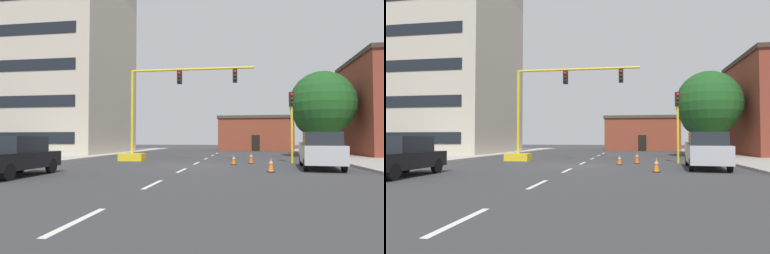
# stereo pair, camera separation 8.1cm
# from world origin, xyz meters

# --- Properties ---
(ground_plane) EXTENTS (160.00, 160.00, 0.00)m
(ground_plane) POSITION_xyz_m (0.00, 0.00, 0.00)
(ground_plane) COLOR #38383A
(sidewalk_left) EXTENTS (6.00, 56.00, 0.14)m
(sidewalk_left) POSITION_xyz_m (-12.43, 8.00, 0.07)
(sidewalk_left) COLOR #B2ADA3
(sidewalk_left) RESTS_ON ground_plane
(sidewalk_right) EXTENTS (6.00, 56.00, 0.14)m
(sidewalk_right) POSITION_xyz_m (12.43, 8.00, 0.07)
(sidewalk_right) COLOR #9E998E
(sidewalk_right) RESTS_ON ground_plane
(lane_stripe_seg_0) EXTENTS (0.16, 2.40, 0.01)m
(lane_stripe_seg_0) POSITION_xyz_m (0.00, -14.00, 0.00)
(lane_stripe_seg_0) COLOR silver
(lane_stripe_seg_0) RESTS_ON ground_plane
(lane_stripe_seg_1) EXTENTS (0.16, 2.40, 0.01)m
(lane_stripe_seg_1) POSITION_xyz_m (0.00, -8.50, 0.00)
(lane_stripe_seg_1) COLOR silver
(lane_stripe_seg_1) RESTS_ON ground_plane
(lane_stripe_seg_2) EXTENTS (0.16, 2.40, 0.01)m
(lane_stripe_seg_2) POSITION_xyz_m (0.00, -3.00, 0.00)
(lane_stripe_seg_2) COLOR silver
(lane_stripe_seg_2) RESTS_ON ground_plane
(lane_stripe_seg_3) EXTENTS (0.16, 2.40, 0.01)m
(lane_stripe_seg_3) POSITION_xyz_m (0.00, 2.50, 0.00)
(lane_stripe_seg_3) COLOR silver
(lane_stripe_seg_3) RESTS_ON ground_plane
(lane_stripe_seg_4) EXTENTS (0.16, 2.40, 0.01)m
(lane_stripe_seg_4) POSITION_xyz_m (0.00, 8.00, 0.00)
(lane_stripe_seg_4) COLOR silver
(lane_stripe_seg_4) RESTS_ON ground_plane
(lane_stripe_seg_5) EXTENTS (0.16, 2.40, 0.01)m
(lane_stripe_seg_5) POSITION_xyz_m (0.00, 13.50, 0.00)
(lane_stripe_seg_5) COLOR silver
(lane_stripe_seg_5) RESTS_ON ground_plane
(lane_stripe_seg_6) EXTENTS (0.16, 2.40, 0.01)m
(lane_stripe_seg_6) POSITION_xyz_m (0.00, 19.00, 0.00)
(lane_stripe_seg_6) COLOR silver
(lane_stripe_seg_6) RESTS_ON ground_plane
(building_tall_left) EXTENTS (15.18, 14.03, 21.07)m
(building_tall_left) POSITION_xyz_m (-18.32, 15.72, 10.54)
(building_tall_left) COLOR beige
(building_tall_left) RESTS_ON ground_plane
(building_brick_center) EXTENTS (10.70, 9.19, 4.96)m
(building_brick_center) POSITION_xyz_m (4.65, 31.80, 2.49)
(building_brick_center) COLOR brown
(building_brick_center) RESTS_ON ground_plane
(traffic_signal_gantry) EXTENTS (9.93, 1.20, 6.83)m
(traffic_signal_gantry) POSITION_xyz_m (-3.81, 4.16, 2.30)
(traffic_signal_gantry) COLOR yellow
(traffic_signal_gantry) RESTS_ON ground_plane
(traffic_light_pole_right) EXTENTS (0.32, 0.47, 4.80)m
(traffic_light_pole_right) POSITION_xyz_m (6.36, 3.35, 3.53)
(traffic_light_pole_right) COLOR yellow
(traffic_light_pole_right) RESTS_ON ground_plane
(tree_right_far) EXTENTS (3.98, 3.98, 6.08)m
(tree_right_far) POSITION_xyz_m (10.54, 18.23, 4.07)
(tree_right_far) COLOR brown
(tree_right_far) RESTS_ON ground_plane
(tree_right_mid) EXTENTS (5.87, 5.87, 7.82)m
(tree_right_mid) POSITION_xyz_m (10.21, 12.00, 4.88)
(tree_right_mid) COLOR #4C3823
(tree_right_mid) RESTS_ON ground_plane
(pickup_truck_silver) EXTENTS (2.52, 5.57, 1.99)m
(pickup_truck_silver) POSITION_xyz_m (7.33, -0.76, 0.97)
(pickup_truck_silver) COLOR #BCBCC1
(pickup_truck_silver) RESTS_ON ground_plane
(sedan_black_near_left) EXTENTS (1.93, 4.53, 1.74)m
(sedan_black_near_left) POSITION_xyz_m (-6.66, -6.85, 0.89)
(sedan_black_near_left) COLOR black
(sedan_black_near_left) RESTS_ON ground_plane
(traffic_cone_roadside_a) EXTENTS (0.36, 0.36, 0.78)m
(traffic_cone_roadside_a) POSITION_xyz_m (3.63, 2.57, 0.38)
(traffic_cone_roadside_a) COLOR black
(traffic_cone_roadside_a) RESTS_ON ground_plane
(traffic_cone_roadside_b) EXTENTS (0.36, 0.36, 0.64)m
(traffic_cone_roadside_b) POSITION_xyz_m (2.53, 1.36, 0.31)
(traffic_cone_roadside_b) COLOR black
(traffic_cone_roadside_b) RESTS_ON ground_plane
(traffic_cone_roadside_c) EXTENTS (0.36, 0.36, 0.73)m
(traffic_cone_roadside_c) POSITION_xyz_m (4.49, -3.23, 0.36)
(traffic_cone_roadside_c) COLOR black
(traffic_cone_roadside_c) RESTS_ON ground_plane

